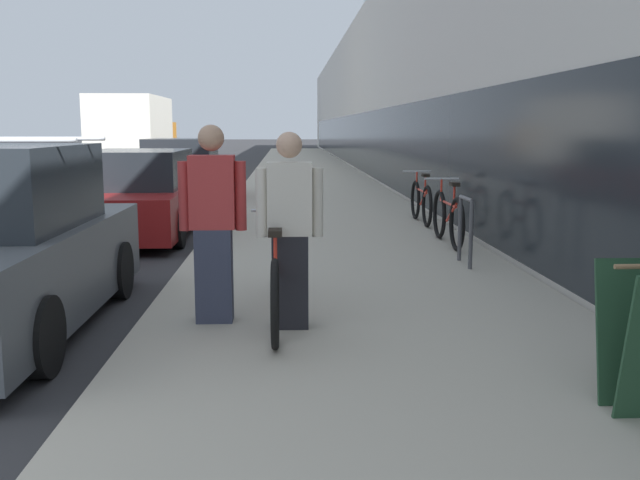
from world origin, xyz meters
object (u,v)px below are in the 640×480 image
object	(u,v)px
cruiser_bike_middle	(421,202)
parked_sedan_far	(182,174)
person_rider	(290,231)
person_bystander	(213,224)
vintage_roadster_curbside	(139,197)
tandem_bicycle	(277,276)
moving_truck	(134,135)
bike_rack_hoop	(466,224)
cruiser_bike_nearest	(448,217)

from	to	relation	value
cruiser_bike_middle	parked_sedan_far	xyz separation A→B (m)	(-4.90, 4.74, 0.20)
person_rider	person_bystander	size ratio (longest dim) A/B	0.97
cruiser_bike_middle	vintage_roadster_curbside	bearing A→B (deg)	-172.81
tandem_bicycle	moving_truck	bearing A→B (deg)	104.72
tandem_bicycle	cruiser_bike_middle	xyz separation A→B (m)	(2.48, 6.30, 0.00)
tandem_bicycle	vintage_roadster_curbside	world-z (taller)	vintage_roadster_curbside
person_rider	moving_truck	xyz separation A→B (m)	(-6.12, 23.16, 0.58)
parked_sedan_far	person_bystander	bearing A→B (deg)	-80.42
bike_rack_hoop	cruiser_bike_middle	xyz separation A→B (m)	(0.19, 3.93, -0.13)
tandem_bicycle	parked_sedan_far	world-z (taller)	parked_sedan_far
cruiser_bike_middle	parked_sedan_far	distance (m)	6.82
cruiser_bike_nearest	parked_sedan_far	bearing A→B (deg)	124.27
tandem_bicycle	person_rider	xyz separation A→B (m)	(0.12, -0.33, 0.45)
tandem_bicycle	parked_sedan_far	distance (m)	11.30
vintage_roadster_curbside	parked_sedan_far	xyz separation A→B (m)	(-0.05, 5.35, 0.04)
tandem_bicycle	bike_rack_hoop	xyz separation A→B (m)	(2.29, 2.37, 0.14)
person_bystander	vintage_roadster_curbside	bearing A→B (deg)	107.51
person_bystander	cruiser_bike_middle	xyz separation A→B (m)	(3.02, 6.41, -0.48)
bike_rack_hoop	cruiser_bike_nearest	distance (m)	1.57
vintage_roadster_curbside	tandem_bicycle	bearing A→B (deg)	-67.37
cruiser_bike_nearest	vintage_roadster_curbside	size ratio (longest dim) A/B	0.42
person_rider	bike_rack_hoop	xyz separation A→B (m)	(2.17, 2.70, -0.31)
person_rider	cruiser_bike_middle	xyz separation A→B (m)	(2.36, 6.63, -0.45)
person_rider	person_bystander	xyz separation A→B (m)	(-0.66, 0.22, 0.03)
cruiser_bike_middle	vintage_roadster_curbside	size ratio (longest dim) A/B	0.41
tandem_bicycle	vintage_roadster_curbside	distance (m)	6.16
cruiser_bike_nearest	cruiser_bike_middle	distance (m)	2.37
cruiser_bike_nearest	moving_truck	distance (m)	20.72
tandem_bicycle	person_rider	world-z (taller)	person_rider
person_bystander	person_rider	bearing A→B (deg)	-18.34
vintage_roadster_curbside	cruiser_bike_nearest	bearing A→B (deg)	-20.19
parked_sedan_far	cruiser_bike_nearest	bearing A→B (deg)	-55.73
person_rider	tandem_bicycle	bearing A→B (deg)	109.65
person_rider	vintage_roadster_curbside	xyz separation A→B (m)	(-2.49, 6.02, -0.28)
cruiser_bike_nearest	bike_rack_hoop	bearing A→B (deg)	-94.90
cruiser_bike_middle	moving_truck	xyz separation A→B (m)	(-8.47, 16.54, 1.03)
bike_rack_hoop	vintage_roadster_curbside	distance (m)	5.72
cruiser_bike_nearest	cruiser_bike_middle	size ratio (longest dim) A/B	1.03
tandem_bicycle	moving_truck	xyz separation A→B (m)	(-6.00, 22.83, 1.03)
parked_sedan_far	moving_truck	xyz separation A→B (m)	(-3.57, 11.80, 0.82)
person_bystander	bike_rack_hoop	distance (m)	3.78
vintage_roadster_curbside	person_rider	bearing A→B (deg)	-67.53
bike_rack_hoop	moving_truck	xyz separation A→B (m)	(-8.29, 20.46, 0.90)
bike_rack_hoop	cruiser_bike_nearest	xyz separation A→B (m)	(0.13, 1.56, -0.12)
vintage_roadster_curbside	moving_truck	xyz separation A→B (m)	(-3.63, 17.15, 0.87)
person_rider	person_bystander	distance (m)	0.70
person_bystander	vintage_roadster_curbside	distance (m)	6.09
person_bystander	vintage_roadster_curbside	world-z (taller)	person_bystander
cruiser_bike_middle	moving_truck	size ratio (longest dim) A/B	0.27
parked_sedan_far	cruiser_bike_middle	bearing A→B (deg)	-44.03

